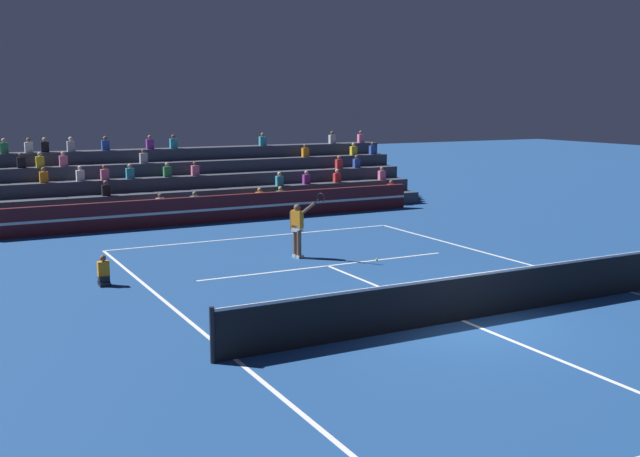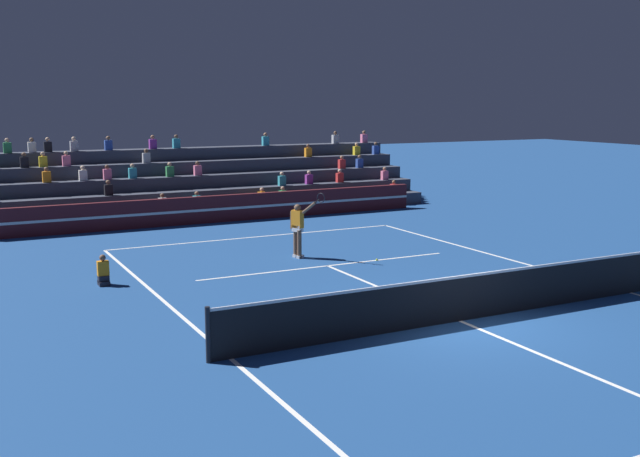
% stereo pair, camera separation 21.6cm
% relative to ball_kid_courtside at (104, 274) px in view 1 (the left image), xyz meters
% --- Properties ---
extents(ground_plane, '(120.00, 120.00, 0.00)m').
position_rel_ball_kid_courtside_xyz_m(ground_plane, '(6.49, -7.08, -0.33)').
color(ground_plane, navy).
extents(court_lines, '(11.10, 23.90, 0.01)m').
position_rel_ball_kid_courtside_xyz_m(court_lines, '(6.49, -7.08, -0.33)').
color(court_lines, white).
rests_on(court_lines, ground).
extents(tennis_net, '(12.00, 0.10, 1.10)m').
position_rel_ball_kid_courtside_xyz_m(tennis_net, '(6.49, -7.08, 0.21)').
color(tennis_net, black).
rests_on(tennis_net, ground).
extents(sponsor_banner_wall, '(18.00, 0.26, 1.10)m').
position_rel_ball_kid_courtside_xyz_m(sponsor_banner_wall, '(6.49, 8.69, 0.22)').
color(sponsor_banner_wall, '#51191E').
rests_on(sponsor_banner_wall, ground).
extents(bleacher_stand, '(20.96, 4.75, 3.38)m').
position_rel_ball_kid_courtside_xyz_m(bleacher_stand, '(6.49, 12.49, 0.69)').
color(bleacher_stand, '#383D4C').
rests_on(bleacher_stand, ground).
extents(ball_kid_courtside, '(0.30, 0.36, 0.84)m').
position_rel_ball_kid_courtside_xyz_m(ball_kid_courtside, '(0.00, 0.00, 0.00)').
color(ball_kid_courtside, black).
rests_on(ball_kid_courtside, ground).
extents(tennis_player, '(0.67, 1.30, 2.20)m').
position_rel_ball_kid_courtside_xyz_m(tennis_player, '(6.23, 0.82, 0.65)').
color(tennis_player, brown).
rests_on(tennis_player, ground).
extents(tennis_ball, '(0.07, 0.07, 0.07)m').
position_rel_ball_kid_courtside_xyz_m(tennis_ball, '(8.20, -0.71, -0.30)').
color(tennis_ball, '#C6DB33').
rests_on(tennis_ball, ground).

